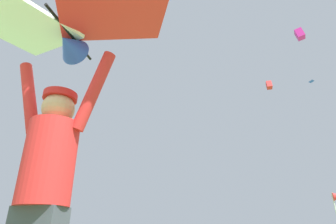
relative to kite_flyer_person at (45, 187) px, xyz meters
The scene contains 6 objects.
kite_flyer_person is the anchor object (origin of this frame).
held_stunt_kite 1.26m from the kite_flyer_person, 85.72° to the right, with size 1.84×1.03×0.41m.
distant_kite_magenta_far_center 33.85m from the kite_flyer_person, 73.42° to the left, with size 1.03×0.91×1.35m.
distant_kite_red_high_right 28.79m from the kite_flyer_person, 81.44° to the left, with size 0.56×0.74×0.91m.
distant_kite_blue_mid_left 30.79m from the kite_flyer_person, 73.31° to the left, with size 0.48×0.49×0.15m.
distant_kite_red_high_left 30.68m from the kite_flyer_person, 117.25° to the left, with size 1.38×1.35×2.30m.
Camera 1 is at (1.60, -1.57, 0.64)m, focal length 30.43 mm.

